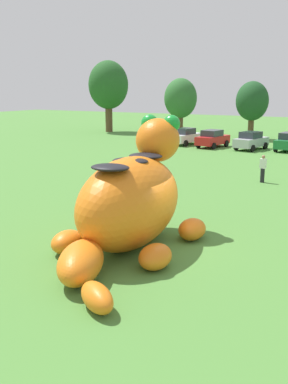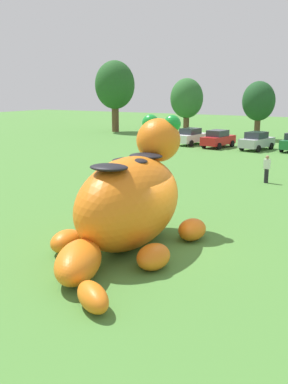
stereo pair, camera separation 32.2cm
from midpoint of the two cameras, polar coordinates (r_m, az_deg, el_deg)
ground_plane at (r=16.73m, az=1.64°, el=-6.86°), size 160.00×160.00×0.00m
giant_inflatable_creature at (r=16.25m, az=-2.28°, el=-1.16°), size 5.16×8.93×4.68m
car_white at (r=46.69m, az=5.10°, el=7.08°), size 2.41×4.32×1.72m
car_red at (r=44.91m, az=8.53°, el=6.75°), size 2.41×4.31×1.72m
car_silver at (r=43.82m, az=13.30°, el=6.40°), size 2.55×4.36×1.72m
tree_far_left at (r=60.63m, az=-4.73°, el=13.40°), size 5.24×5.24×9.29m
tree_left at (r=54.33m, az=4.51°, el=11.79°), size 3.89×3.89×6.90m
tree_mid_left at (r=52.91m, az=13.47°, el=11.18°), size 3.67×3.67×6.51m
spectator_mid_field at (r=28.56m, az=14.61°, el=2.88°), size 0.38×0.26×1.71m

